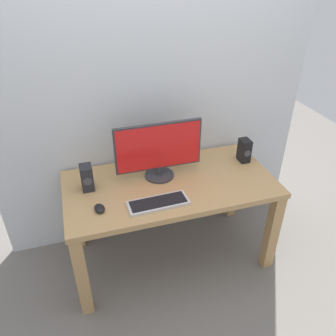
{
  "coord_description": "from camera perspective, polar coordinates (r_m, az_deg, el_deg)",
  "views": [
    {
      "loc": [
        -0.58,
        -1.84,
        2.05
      ],
      "look_at": [
        -0.02,
        0.0,
        0.82
      ],
      "focal_mm": 36.17,
      "sensor_mm": 36.0,
      "label": 1
    }
  ],
  "objects": [
    {
      "name": "ground_plane",
      "position": [
        2.82,
        0.3,
        -14.18
      ],
      "size": [
        6.0,
        6.0,
        0.0
      ],
      "primitive_type": "plane",
      "color": "slate"
    },
    {
      "name": "wall_back",
      "position": [
        2.39,
        -2.66,
        19.16
      ],
      "size": [
        2.41,
        0.04,
        3.0
      ],
      "primitive_type": "cube",
      "color": "silver",
      "rests_on": "ground_plane"
    },
    {
      "name": "desk",
      "position": [
        2.43,
        0.34,
        -4.64
      ],
      "size": [
        1.46,
        0.73,
        0.7
      ],
      "color": "tan",
      "rests_on": "ground_plane"
    },
    {
      "name": "monitor",
      "position": [
        2.32,
        -1.59,
        3.09
      ],
      "size": [
        0.61,
        0.21,
        0.41
      ],
      "color": "#333338",
      "rests_on": "desk"
    },
    {
      "name": "keyboard_primary",
      "position": [
        2.16,
        -1.68,
        -5.89
      ],
      "size": [
        0.39,
        0.15,
        0.02
      ],
      "color": "silver",
      "rests_on": "desk"
    },
    {
      "name": "mouse",
      "position": [
        2.15,
        -11.47,
        -6.68
      ],
      "size": [
        0.08,
        0.1,
        0.03
      ],
      "primitive_type": "ellipsoid",
      "rotation": [
        0.0,
        0.0,
        0.16
      ],
      "color": "black",
      "rests_on": "desk"
    },
    {
      "name": "speaker_right",
      "position": [
        2.62,
        12.73,
        2.92
      ],
      "size": [
        0.07,
        0.1,
        0.18
      ],
      "color": "black",
      "rests_on": "desk"
    },
    {
      "name": "speaker_left",
      "position": [
        2.31,
        -13.51,
        -1.58
      ],
      "size": [
        0.08,
        0.1,
        0.18
      ],
      "color": "#232328",
      "rests_on": "desk"
    }
  ]
}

